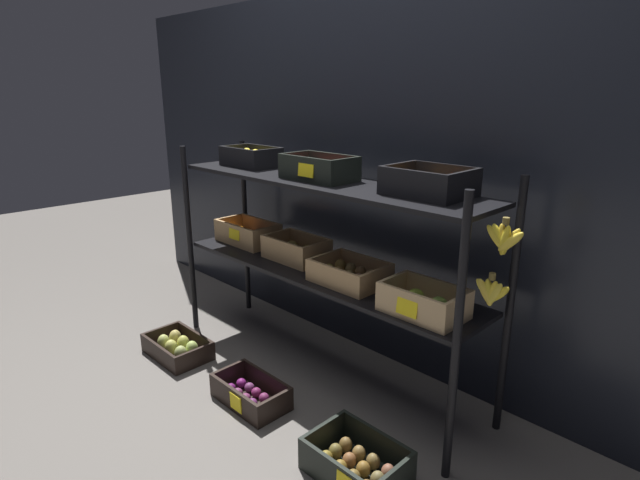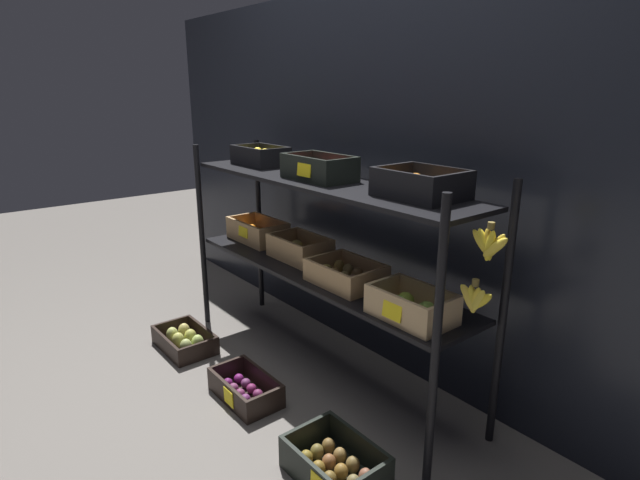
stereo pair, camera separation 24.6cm
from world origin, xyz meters
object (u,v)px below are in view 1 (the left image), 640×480
object	(u,v)px
crate_ground_kiwi	(356,464)
crate_ground_pear	(178,347)
display_rack	(323,229)
crate_ground_plum	(251,394)

from	to	relation	value
crate_ground_kiwi	crate_ground_pear	bearing A→B (deg)	-179.35
display_rack	crate_ground_kiwi	size ratio (longest dim) A/B	5.18
display_rack	crate_ground_pear	world-z (taller)	display_rack
crate_ground_plum	crate_ground_kiwi	distance (m)	0.66
display_rack	crate_ground_pear	distance (m)	1.08
crate_ground_pear	crate_ground_kiwi	world-z (taller)	crate_ground_kiwi
display_rack	crate_ground_kiwi	bearing A→B (deg)	-35.54
display_rack	crate_ground_kiwi	world-z (taller)	display_rack
crate_ground_pear	crate_ground_plum	xyz separation A→B (m)	(0.63, 0.02, -0.01)
crate_ground_plum	crate_ground_kiwi	bearing A→B (deg)	-0.20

